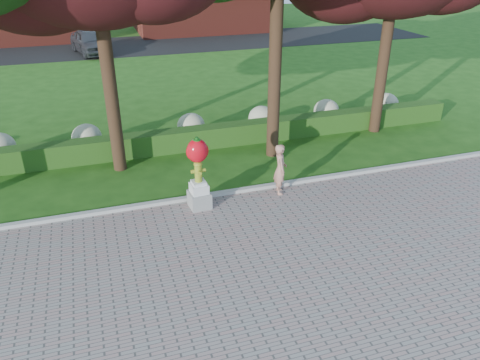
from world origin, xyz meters
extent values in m
plane|color=#204C13|center=(0.00, 0.00, 0.00)|extent=(100.00, 100.00, 0.00)
cube|color=#ADADA5|center=(0.00, 3.00, 0.07)|extent=(40.00, 0.18, 0.15)
cube|color=#1D4313|center=(0.00, 7.00, 0.40)|extent=(24.00, 0.70, 0.80)
ellipsoid|color=#ABAB83|center=(-6.00, 8.00, 0.55)|extent=(1.10, 1.10, 0.99)
ellipsoid|color=#ABAB83|center=(-3.00, 8.00, 0.55)|extent=(1.10, 1.10, 0.99)
ellipsoid|color=#ABAB83|center=(1.00, 8.00, 0.55)|extent=(1.10, 1.10, 0.99)
ellipsoid|color=#ABAB83|center=(4.00, 8.00, 0.55)|extent=(1.10, 1.10, 0.99)
ellipsoid|color=#ABAB83|center=(7.00, 8.00, 0.55)|extent=(1.10, 1.10, 0.99)
ellipsoid|color=#ABAB83|center=(10.00, 8.00, 0.55)|extent=(1.10, 1.10, 0.99)
cube|color=black|center=(0.00, 28.00, 0.01)|extent=(50.00, 8.00, 0.02)
cylinder|color=black|center=(-2.00, 6.00, 3.08)|extent=(0.44, 0.44, 6.16)
cylinder|color=black|center=(3.50, 5.50, 3.64)|extent=(0.44, 0.44, 7.28)
cylinder|color=black|center=(8.50, 6.50, 2.94)|extent=(0.44, 0.44, 5.88)
cube|color=gray|center=(0.01, 2.50, 0.28)|extent=(0.64, 0.64, 0.48)
cube|color=silver|center=(0.01, 2.50, 0.66)|extent=(0.52, 0.52, 0.27)
cube|color=silver|center=(0.01, 2.50, 0.84)|extent=(0.42, 0.42, 0.10)
cylinder|color=olive|center=(0.01, 2.50, 1.16)|extent=(0.21, 0.21, 0.54)
ellipsoid|color=olive|center=(0.01, 2.50, 1.44)|extent=(0.25, 0.25, 0.18)
cylinder|color=olive|center=(-0.15, 2.50, 1.22)|extent=(0.12, 0.11, 0.11)
cylinder|color=olive|center=(0.16, 2.50, 1.22)|extent=(0.12, 0.11, 0.11)
cylinder|color=olive|center=(0.01, 2.35, 1.22)|extent=(0.12, 0.12, 0.12)
cylinder|color=olive|center=(0.01, 2.50, 1.51)|extent=(0.08, 0.08, 0.05)
ellipsoid|color=red|center=(0.01, 2.50, 1.85)|extent=(0.61, 0.54, 0.70)
ellipsoid|color=red|center=(-0.17, 2.50, 1.83)|extent=(0.30, 0.30, 0.45)
ellipsoid|color=red|center=(0.18, 2.50, 1.83)|extent=(0.30, 0.30, 0.45)
cylinder|color=#145313|center=(0.01, 2.50, 2.20)|extent=(0.10, 0.10, 0.12)
ellipsoid|color=#145313|center=(0.01, 2.50, 2.17)|extent=(0.23, 0.23, 0.08)
imported|color=tan|center=(2.60, 2.60, 0.85)|extent=(0.50, 0.66, 1.62)
imported|color=#3C3E43|center=(-2.21, 26.03, 0.84)|extent=(3.02, 5.14, 1.64)
camera|label=1|loc=(-2.58, -9.34, 7.07)|focal=35.00mm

